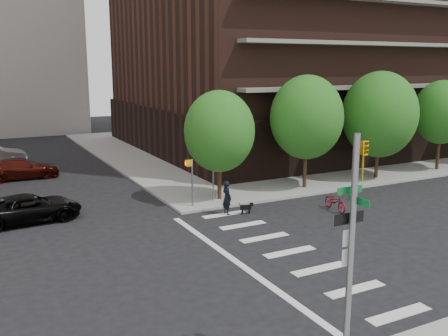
{
  "coord_description": "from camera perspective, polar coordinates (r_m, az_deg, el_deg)",
  "views": [
    {
      "loc": [
        -8.52,
        -16.28,
        7.7
      ],
      "look_at": [
        3.0,
        6.0,
        2.5
      ],
      "focal_mm": 40.0,
      "sensor_mm": 36.0,
      "label": 1
    }
  ],
  "objects": [
    {
      "name": "ground",
      "position": [
        19.92,
        0.27,
        -11.02
      ],
      "size": [
        120.0,
        120.0,
        0.0
      ],
      "primitive_type": "plane",
      "color": "black",
      "rests_on": "ground"
    },
    {
      "name": "sidewalk_ne",
      "position": [
        49.83,
        8.67,
        2.78
      ],
      "size": [
        39.0,
        33.0,
        0.15
      ],
      "primitive_type": "cube",
      "color": "gray",
      "rests_on": "ground"
    },
    {
      "name": "crosswalk",
      "position": [
        20.96,
        5.71,
        -9.89
      ],
      "size": [
        3.85,
        13.0,
        0.01
      ],
      "color": "silver",
      "rests_on": "ground"
    },
    {
      "name": "tree_a",
      "position": [
        28.0,
        -0.53,
        4.21
      ],
      "size": [
        4.0,
        4.0,
        5.9
      ],
      "color": "#301E11",
      "rests_on": "sidewalk_ne"
    },
    {
      "name": "tree_b",
      "position": [
        31.1,
        9.43,
        5.73
      ],
      "size": [
        4.5,
        4.5,
        6.65
      ],
      "color": "#301E11",
      "rests_on": "sidewalk_ne"
    },
    {
      "name": "tree_c",
      "position": [
        35.01,
        17.37,
        5.85
      ],
      "size": [
        5.0,
        5.0,
        6.8
      ],
      "color": "#301E11",
      "rests_on": "sidewalk_ne"
    },
    {
      "name": "tree_d",
      "position": [
        39.46,
        23.62,
        5.86
      ],
      "size": [
        4.0,
        4.0,
        6.2
      ],
      "color": "#301E11",
      "rests_on": "sidewalk_ne"
    },
    {
      "name": "traffic_signal",
      "position": [
        12.92,
        14.25,
        -11.43
      ],
      "size": [
        0.9,
        0.75,
        6.0
      ],
      "color": "slate",
      "rests_on": "sidewalk_s"
    },
    {
      "name": "pedestrian_signal",
      "position": [
        27.15,
        -3.15,
        -0.74
      ],
      "size": [
        2.18,
        0.67,
        2.6
      ],
      "color": "slate",
      "rests_on": "sidewalk_ne"
    },
    {
      "name": "parked_car_black",
      "position": [
        26.72,
        -21.35,
        -4.31
      ],
      "size": [
        2.71,
        5.18,
        1.39
      ],
      "primitive_type": "imported",
      "rotation": [
        0.0,
        0.0,
        1.65
      ],
      "color": "black",
      "rests_on": "ground"
    },
    {
      "name": "parked_car_maroon",
      "position": [
        36.92,
        -22.14,
        -0.07
      ],
      "size": [
        2.04,
        4.93,
        1.42
      ],
      "primitive_type": "imported",
      "rotation": [
        0.0,
        0.0,
        1.56
      ],
      "color": "#390D08",
      "rests_on": "ground"
    },
    {
      "name": "scooter",
      "position": [
        27.49,
        12.6,
        -3.76
      ],
      "size": [
        0.87,
        1.97,
        1.0
      ],
      "primitive_type": "imported",
      "rotation": [
        0.0,
        0.0,
        -0.11
      ],
      "color": "maroon",
      "rests_on": "ground"
    },
    {
      "name": "dog_walker",
      "position": [
        26.06,
        0.32,
        -3.41
      ],
      "size": [
        0.69,
        0.49,
        1.8
      ],
      "primitive_type": "imported",
      "rotation": [
        0.0,
        0.0,
        1.66
      ],
      "color": "black",
      "rests_on": "ground"
    },
    {
      "name": "dog",
      "position": [
        26.3,
        2.58,
        -4.49
      ],
      "size": [
        0.7,
        0.33,
        0.58
      ],
      "rotation": [
        0.0,
        0.0,
        -0.26
      ],
      "color": "black",
      "rests_on": "ground"
    }
  ]
}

